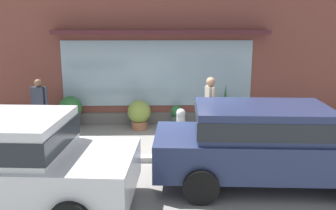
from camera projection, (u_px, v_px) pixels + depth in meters
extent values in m
plane|color=gray|center=(162.00, 158.00, 8.72)|extent=(60.00, 60.00, 0.00)
cube|color=#B2B2AD|center=(162.00, 159.00, 8.51)|extent=(14.00, 0.24, 0.12)
cube|color=brown|center=(161.00, 42.00, 11.26)|extent=(14.00, 0.36, 5.08)
cube|color=#8CA5B2|center=(157.00, 73.00, 11.28)|extent=(5.80, 0.03, 2.01)
cube|color=#4C1E23|center=(161.00, 32.00, 10.85)|extent=(6.40, 0.56, 0.12)
cube|color=#605E59|center=(161.00, 118.00, 11.58)|extent=(6.20, 0.20, 0.36)
cylinder|color=#B2B2B7|center=(181.00, 142.00, 9.75)|extent=(0.34, 0.34, 0.06)
cylinder|color=#B2B2B7|center=(181.00, 128.00, 9.66)|extent=(0.23, 0.23, 0.69)
sphere|color=#B2B2B7|center=(181.00, 113.00, 9.57)|extent=(0.25, 0.25, 0.25)
cylinder|color=#B2B2B7|center=(175.00, 127.00, 9.65)|extent=(0.10, 0.09, 0.09)
cylinder|color=#B2B2B7|center=(187.00, 127.00, 9.66)|extent=(0.10, 0.09, 0.09)
cylinder|color=#B2B2B7|center=(181.00, 129.00, 9.51)|extent=(0.09, 0.10, 0.09)
cylinder|color=#232328|center=(211.00, 128.00, 9.58)|extent=(0.12, 0.12, 0.87)
cylinder|color=#232328|center=(208.00, 127.00, 9.71)|extent=(0.12, 0.12, 0.87)
cube|color=#9E9384|center=(210.00, 99.00, 9.48)|extent=(0.27, 0.33, 0.65)
sphere|color=#A37556|center=(211.00, 82.00, 9.37)|extent=(0.24, 0.24, 0.24)
cylinder|color=#9E9384|center=(214.00, 100.00, 9.30)|extent=(0.08, 0.08, 0.62)
cylinder|color=#9E9384|center=(207.00, 97.00, 9.65)|extent=(0.08, 0.08, 0.62)
cube|color=black|center=(214.00, 112.00, 9.27)|extent=(0.17, 0.26, 0.28)
cylinder|color=#232328|center=(38.00, 121.00, 10.45)|extent=(0.12, 0.12, 0.78)
cylinder|color=#232328|center=(44.00, 121.00, 10.43)|extent=(0.12, 0.12, 0.78)
cube|color=#333847|center=(39.00, 97.00, 10.29)|extent=(0.32, 0.23, 0.59)
sphere|color=brown|center=(38.00, 83.00, 10.19)|extent=(0.21, 0.21, 0.21)
cylinder|color=#333847|center=(32.00, 97.00, 10.30)|extent=(0.08, 0.08, 0.56)
cylinder|color=#333847|center=(46.00, 97.00, 10.26)|extent=(0.08, 0.08, 0.56)
cube|color=silver|center=(11.00, 172.00, 6.24)|extent=(4.32, 2.19, 0.68)
cylinder|color=black|center=(101.00, 169.00, 7.20)|extent=(0.67, 0.23, 0.66)
cube|color=navy|center=(272.00, 152.00, 7.19)|extent=(4.65, 2.00, 0.70)
cube|color=navy|center=(262.00, 121.00, 7.06)|extent=(2.60, 1.74, 0.61)
cube|color=#1E2328|center=(262.00, 121.00, 7.06)|extent=(2.65, 1.76, 0.33)
cylinder|color=black|center=(326.00, 154.00, 8.07)|extent=(0.66, 0.22, 0.65)
cylinder|color=black|center=(197.00, 152.00, 8.17)|extent=(0.66, 0.22, 0.65)
cylinder|color=black|center=(201.00, 187.00, 6.46)|extent=(0.66, 0.22, 0.65)
cylinder|color=#4C4C51|center=(286.00, 121.00, 11.12)|extent=(0.28, 0.28, 0.40)
sphere|color=#3D8442|center=(287.00, 111.00, 11.05)|extent=(0.33, 0.33, 0.33)
sphere|color=#DB4C7A|center=(289.00, 107.00, 11.10)|extent=(0.09, 0.09, 0.09)
sphere|color=#B266B7|center=(289.00, 108.00, 11.06)|extent=(0.10, 0.10, 0.10)
sphere|color=#B266B7|center=(290.00, 108.00, 11.04)|extent=(0.07, 0.07, 0.07)
cylinder|color=#9E6042|center=(139.00, 125.00, 11.00)|extent=(0.46, 0.46, 0.24)
sphere|color=olive|center=(139.00, 112.00, 10.91)|extent=(0.69, 0.69, 0.69)
cylinder|color=#B7B2A3|center=(2.00, 123.00, 11.21)|extent=(0.28, 0.28, 0.24)
sphere|color=#3D8442|center=(1.00, 115.00, 11.15)|extent=(0.33, 0.33, 0.33)
cylinder|color=#4C4C51|center=(224.00, 122.00, 11.42)|extent=(0.27, 0.27, 0.22)
cone|color=#23562D|center=(225.00, 102.00, 11.28)|extent=(0.24, 0.24, 1.05)
cylinder|color=#4C4C51|center=(71.00, 122.00, 11.13)|extent=(0.50, 0.50, 0.33)
sphere|color=#2D6B33|center=(70.00, 108.00, 11.03)|extent=(0.69, 0.69, 0.69)
cylinder|color=#33473D|center=(176.00, 122.00, 11.12)|extent=(0.31, 0.31, 0.37)
sphere|color=#23562D|center=(176.00, 111.00, 11.04)|extent=(0.35, 0.35, 0.35)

